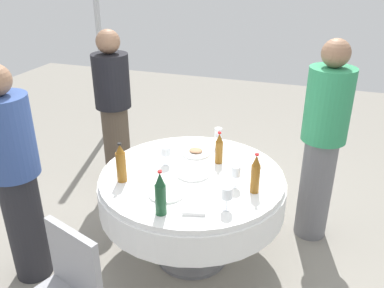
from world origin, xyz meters
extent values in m
plane|color=gray|center=(0.00, 0.00, 0.00)|extent=(10.00, 10.00, 0.00)
cylinder|color=white|center=(0.00, 0.00, 0.72)|extent=(1.32, 1.32, 0.04)
cylinder|color=white|center=(0.00, 0.00, 0.59)|extent=(1.35, 1.35, 0.22)
cylinder|color=slate|center=(0.00, 0.00, 0.24)|extent=(0.14, 0.14, 0.48)
cylinder|color=slate|center=(0.00, 0.00, 0.01)|extent=(0.56, 0.56, 0.03)
cylinder|color=#194728|center=(0.02, 0.52, 0.84)|extent=(0.07, 0.07, 0.20)
cone|color=#194728|center=(0.02, 0.52, 0.98)|extent=(0.06, 0.06, 0.09)
cylinder|color=red|center=(0.02, 0.52, 1.03)|extent=(0.03, 0.03, 0.01)
cylinder|color=#8C5619|center=(-0.47, 0.10, 0.84)|extent=(0.06, 0.06, 0.20)
cone|color=#8C5619|center=(-0.47, 0.10, 0.98)|extent=(0.05, 0.05, 0.07)
cylinder|color=red|center=(-0.47, 0.10, 1.02)|extent=(0.03, 0.03, 0.01)
cylinder|color=#8C5619|center=(0.43, 0.25, 0.85)|extent=(0.07, 0.07, 0.22)
cone|color=#8C5619|center=(0.43, 0.25, 0.99)|extent=(0.06, 0.06, 0.06)
cylinder|color=black|center=(0.43, 0.25, 1.02)|extent=(0.03, 0.03, 0.01)
cylinder|color=#8C5619|center=(-0.14, -0.23, 0.83)|extent=(0.06, 0.06, 0.17)
cone|color=#8C5619|center=(-0.14, -0.23, 0.95)|extent=(0.05, 0.05, 0.07)
cylinder|color=red|center=(-0.14, -0.23, 0.99)|extent=(0.03, 0.03, 0.01)
cylinder|color=white|center=(-0.34, 0.35, 0.74)|extent=(0.06, 0.06, 0.00)
cylinder|color=white|center=(-0.34, 0.35, 0.78)|extent=(0.01, 0.01, 0.08)
cylinder|color=white|center=(-0.34, 0.35, 0.86)|extent=(0.07, 0.07, 0.08)
cylinder|color=white|center=(0.23, -0.08, 0.74)|extent=(0.06, 0.06, 0.00)
cylinder|color=white|center=(0.23, -0.08, 0.78)|extent=(0.01, 0.01, 0.07)
cylinder|color=white|center=(0.23, -0.08, 0.85)|extent=(0.07, 0.07, 0.07)
cylinder|color=white|center=(-0.06, -0.51, 0.74)|extent=(0.06, 0.06, 0.00)
cylinder|color=white|center=(-0.06, -0.51, 0.78)|extent=(0.01, 0.01, 0.08)
cylinder|color=white|center=(-0.06, -0.51, 0.86)|extent=(0.06, 0.06, 0.08)
cylinder|color=gold|center=(-0.06, -0.51, 0.84)|extent=(0.05, 0.05, 0.03)
cylinder|color=white|center=(-0.33, 0.07, 0.74)|extent=(0.06, 0.06, 0.00)
cylinder|color=white|center=(-0.33, 0.07, 0.78)|extent=(0.01, 0.01, 0.08)
cylinder|color=white|center=(-0.33, 0.07, 0.86)|extent=(0.07, 0.07, 0.07)
cylinder|color=maroon|center=(-0.33, 0.07, 0.84)|extent=(0.06, 0.06, 0.03)
cylinder|color=white|center=(-0.01, 0.00, 0.75)|extent=(0.25, 0.25, 0.02)
cylinder|color=white|center=(0.08, -0.32, 0.75)|extent=(0.24, 0.24, 0.02)
ellipsoid|color=tan|center=(0.08, -0.32, 0.77)|extent=(0.11, 0.10, 0.02)
cylinder|color=white|center=(0.07, 0.31, 0.75)|extent=(0.24, 0.24, 0.02)
cube|color=silver|center=(0.46, -0.13, 0.74)|extent=(0.06, 0.18, 0.00)
cube|color=silver|center=(-0.40, -0.18, 0.74)|extent=(0.12, 0.16, 0.00)
cube|color=silver|center=(-0.26, -0.39, 0.74)|extent=(0.17, 0.10, 0.00)
cube|color=white|center=(-0.16, 0.42, 0.75)|extent=(0.17, 0.17, 0.02)
cylinder|color=#4C3F33|center=(1.07, -0.82, 0.43)|extent=(0.26, 0.26, 0.85)
cylinder|color=black|center=(1.07, -0.82, 1.11)|extent=(0.34, 0.34, 0.51)
sphere|color=#8C664C|center=(1.07, -0.82, 1.47)|extent=(0.22, 0.22, 0.22)
cylinder|color=slate|center=(-0.87, -0.60, 0.44)|extent=(0.26, 0.26, 0.88)
cylinder|color=#2D8C59|center=(-0.87, -0.60, 1.16)|extent=(0.34, 0.34, 0.57)
sphere|color=#8C664C|center=(-0.87, -0.60, 1.55)|extent=(0.21, 0.21, 0.21)
cylinder|color=#26262B|center=(1.06, 0.55, 0.42)|extent=(0.26, 0.26, 0.85)
cylinder|color=#334C8C|center=(1.06, 0.55, 1.12)|extent=(0.34, 0.34, 0.54)
cube|color=#99999E|center=(0.34, 0.98, 0.66)|extent=(0.39, 0.17, 0.42)
cylinder|color=#B2B5B7|center=(1.85, -1.97, 1.18)|extent=(0.07, 0.07, 2.36)
camera|label=1|loc=(-0.80, 2.39, 2.16)|focal=37.60mm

